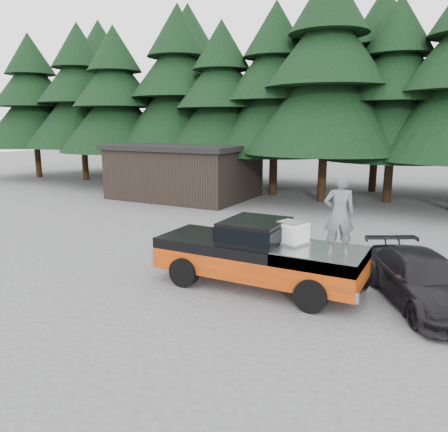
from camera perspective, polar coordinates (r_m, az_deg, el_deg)
The scene contains 8 objects.
ground at distance 13.20m, azimuth -0.47°, elevation -8.16°, with size 120.00×120.00×0.00m, color #49494B.
pickup_truck at distance 12.43m, azimuth 4.43°, elevation -6.24°, with size 6.00×2.04×1.33m, color #DB3E03, non-canonical shape.
truck_cab at distance 12.21m, azimuth 4.07°, elevation -1.89°, with size 1.66×1.90×0.59m, color black.
air_compressor at distance 12.05m, azimuth 8.69°, elevation -2.29°, with size 0.80×0.66×0.55m, color silver.
man_on_bed at distance 11.04m, azimuth 14.81°, elevation 0.18°, with size 0.75×0.49×2.07m, color #53565A.
parked_car at distance 12.30m, azimuth 24.49°, elevation -7.60°, with size 1.82×4.49×1.30m, color black.
utility_building at distance 27.47m, azimuth -5.13°, elevation 5.92°, with size 8.40×6.40×3.30m.
treeline at distance 28.80m, azimuth 17.65°, elevation 17.79°, with size 60.15×16.05×17.50m.
Camera 1 is at (5.89, -10.90, 4.55)m, focal length 35.00 mm.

